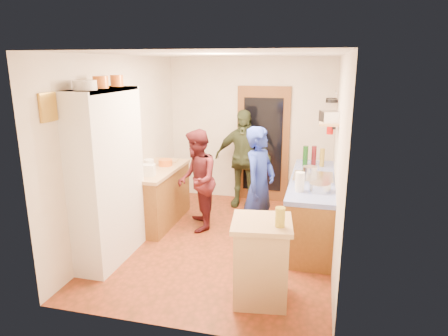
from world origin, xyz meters
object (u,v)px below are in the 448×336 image
at_px(hutch_body, 108,177).
at_px(right_counter_base, 311,209).
at_px(person_left, 199,180).
at_px(person_back, 243,159).
at_px(island_base, 261,263).
at_px(person_hob, 261,186).

bearing_deg(hutch_body, right_counter_base, 27.47).
relative_size(person_left, person_back, 0.90).
bearing_deg(hutch_body, person_left, 56.47).
height_order(hutch_body, person_back, hutch_body).
xyz_separation_m(hutch_body, person_left, (0.81, 1.22, -0.33)).
bearing_deg(hutch_body, island_base, -13.77).
xyz_separation_m(right_counter_base, island_base, (-0.46, -1.80, 0.01)).
distance_m(right_counter_base, person_back, 1.69).
height_order(island_base, person_hob, person_hob).
bearing_deg(right_counter_base, person_left, -177.21).
height_order(hutch_body, person_hob, hutch_body).
relative_size(right_counter_base, person_back, 1.27).
distance_m(right_counter_base, person_left, 1.73).
bearing_deg(person_left, right_counter_base, 73.94).
bearing_deg(person_hob, island_base, -151.84).
bearing_deg(person_left, hutch_body, -52.39).
relative_size(right_counter_base, person_left, 1.42).
bearing_deg(person_back, person_left, -108.71).
relative_size(hutch_body, person_back, 1.27).
distance_m(hutch_body, right_counter_base, 2.90).
bearing_deg(right_counter_base, person_hob, -151.79).
xyz_separation_m(right_counter_base, person_back, (-1.23, 1.07, 0.44)).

